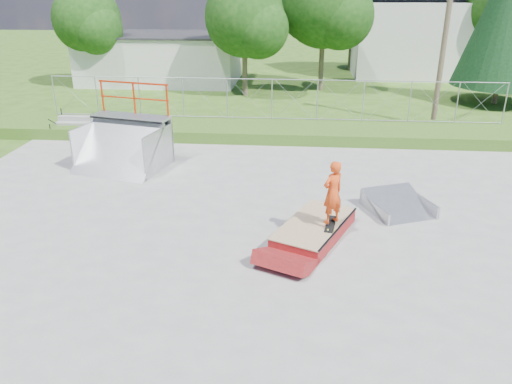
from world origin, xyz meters
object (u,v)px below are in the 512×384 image
Objects in this scene: flat_bank_ramp at (399,204)px; grind_box at (314,230)px; quarter_pipe at (119,130)px; skater at (333,195)px.

grind_box is at bearing -166.43° from flat_bank_ramp.
grind_box is at bearing -21.65° from quarter_pipe.
skater reaches higher than grind_box.
flat_bank_ramp is at bearing -176.56° from skater.
grind_box is 3.01m from flat_bank_ramp.
skater is at bearing -158.91° from flat_bank_ramp.
grind_box is 1.78× the size of flat_bank_ramp.
flat_bank_ramp is 2.98m from skater.
skater is (-2.06, -1.90, 1.03)m from flat_bank_ramp.
quarter_pipe is at bearing 169.06° from grind_box.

